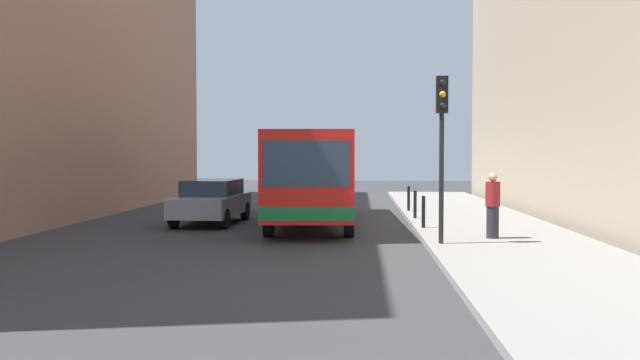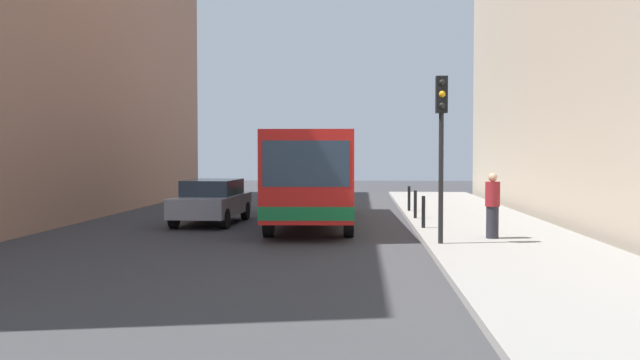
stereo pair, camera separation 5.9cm
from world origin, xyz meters
The scene contains 9 objects.
ground_plane centered at (0.00, 0.00, 0.00)m, with size 80.00×80.00×0.00m, color #38383A.
sidewalk centered at (5.40, 0.00, 0.07)m, with size 4.40×40.00×0.15m, color gray.
bus centered at (-0.03, 3.51, 1.73)m, with size 2.90×11.10×3.00m.
car_beside_bus centered at (-3.42, 3.01, 0.78)m, with size 2.03×4.48×1.48m.
traffic_light centered at (3.55, -2.82, 3.01)m, with size 0.28×0.33×4.10m.
bollard_near centered at (3.45, 0.74, 0.62)m, with size 0.11×0.11×0.95m, color black.
bollard_mid centered at (3.45, 3.80, 0.62)m, with size 0.11×0.11×0.95m, color black.
bollard_far centered at (3.45, 6.86, 0.62)m, with size 0.11×0.11×0.95m, color black.
pedestrian_near_signal centered at (5.02, -1.68, 1.00)m, with size 0.38×0.38×1.71m.
Camera 1 is at (1.53, -19.69, 2.36)m, focal length 38.39 mm.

